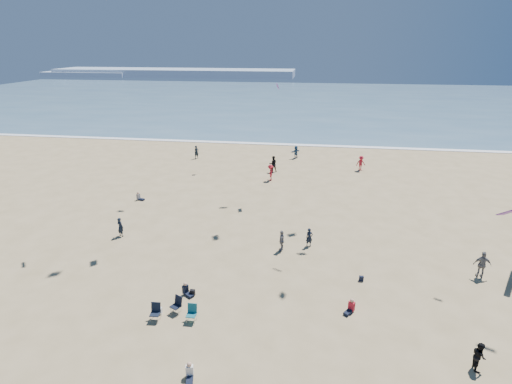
# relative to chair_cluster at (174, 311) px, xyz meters

# --- Properties ---
(ground) EXTENTS (220.00, 220.00, 0.00)m
(ground) POSITION_rel_chair_cluster_xyz_m (1.95, -3.63, -0.50)
(ground) COLOR tan
(ground) RESTS_ON ground
(ocean) EXTENTS (220.00, 100.00, 0.06)m
(ocean) POSITION_rel_chair_cluster_xyz_m (1.95, 91.37, -0.47)
(ocean) COLOR #476B84
(ocean) RESTS_ON ground
(surf_line) EXTENTS (220.00, 1.20, 0.08)m
(surf_line) POSITION_rel_chair_cluster_xyz_m (1.95, 41.37, -0.46)
(surf_line) COLOR white
(surf_line) RESTS_ON ground
(headland_far) EXTENTS (110.00, 20.00, 3.20)m
(headland_far) POSITION_rel_chair_cluster_xyz_m (-58.05, 166.37, 1.10)
(headland_far) COLOR #7A8EA8
(headland_far) RESTS_ON ground
(headland_near) EXTENTS (40.00, 14.00, 2.00)m
(headland_near) POSITION_rel_chair_cluster_xyz_m (-98.05, 161.37, 0.50)
(headland_near) COLOR #7A8EA8
(headland_near) RESTS_ON ground
(standing_flyers) EXTENTS (33.75, 42.50, 1.92)m
(standing_flyers) POSITION_rel_chair_cluster_xyz_m (5.39, 17.27, 0.36)
(standing_flyers) COLOR black
(standing_flyers) RESTS_ON ground
(seated_group) EXTENTS (22.00, 24.17, 0.84)m
(seated_group) POSITION_rel_chair_cluster_xyz_m (2.81, 2.11, -0.08)
(seated_group) COLOR silver
(seated_group) RESTS_ON ground
(chair_cluster) EXTENTS (2.62, 1.52, 1.00)m
(chair_cluster) POSITION_rel_chair_cluster_xyz_m (0.00, 0.00, 0.00)
(chair_cluster) COLOR black
(chair_cluster) RESTS_ON ground
(white_tote) EXTENTS (0.35, 0.20, 0.40)m
(white_tote) POSITION_rel_chair_cluster_xyz_m (-1.00, 0.27, -0.30)
(white_tote) COLOR silver
(white_tote) RESTS_ON ground
(black_backpack) EXTENTS (0.30, 0.22, 0.38)m
(black_backpack) POSITION_rel_chair_cluster_xyz_m (0.36, 2.24, -0.31)
(black_backpack) COLOR black
(black_backpack) RESTS_ON ground
(navy_bag) EXTENTS (0.28, 0.18, 0.34)m
(navy_bag) POSITION_rel_chair_cluster_xyz_m (10.66, 5.35, -0.33)
(navy_bag) COLOR black
(navy_bag) RESTS_ON ground
(kites_aloft) EXTENTS (37.26, 42.33, 30.25)m
(kites_aloft) POSITION_rel_chair_cluster_xyz_m (11.43, 8.94, 14.20)
(kites_aloft) COLOR #26D3E8
(kites_aloft) RESTS_ON ground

